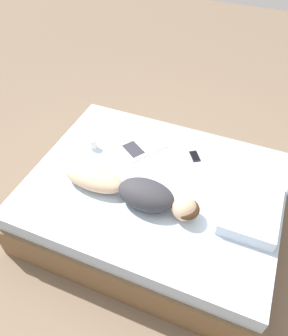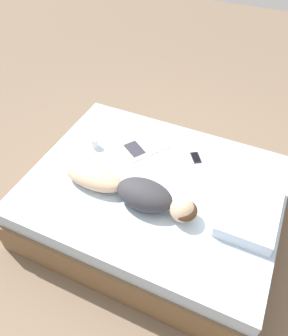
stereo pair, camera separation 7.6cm
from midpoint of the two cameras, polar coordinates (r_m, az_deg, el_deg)
The scene contains 7 objects.
ground_plane at distance 3.22m, azimuth 0.95°, elevation -8.96°, with size 12.00×12.00×0.00m, color #7A6651.
bed at distance 3.00m, azimuth 1.01°, elevation -6.03°, with size 1.69×2.17×0.54m.
person at distance 2.61m, azimuth -2.57°, elevation -4.08°, with size 0.30×1.18×0.21m.
open_magazine at distance 3.12m, azimuth -1.06°, elevation 3.91°, with size 0.50×0.47×0.01m.
coffee_mug at distance 3.11m, azimuth -9.58°, elevation 4.17°, with size 0.10×0.07×0.10m.
cell_phone at distance 3.04m, azimuth 8.15°, elevation 2.05°, with size 0.16×0.14×0.01m.
pillow at distance 2.68m, azimuth 17.51°, elevation -6.39°, with size 0.64×0.42×0.11m.
Camera 1 is at (1.75, 0.62, 2.63)m, focal length 35.00 mm.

